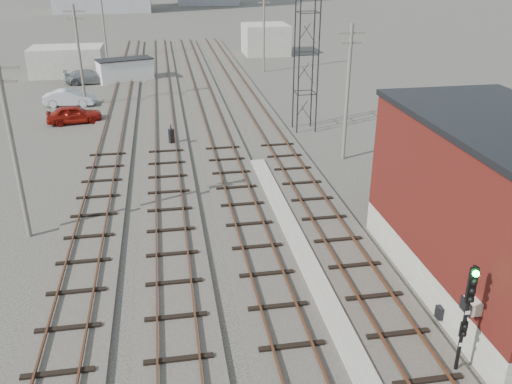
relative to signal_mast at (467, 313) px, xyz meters
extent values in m
plane|color=#282621|center=(-3.70, 52.64, -2.52)|extent=(320.00, 320.00, 0.00)
cube|color=#332D28|center=(-1.20, 31.64, -2.42)|extent=(3.20, 90.00, 0.20)
cube|color=#4C2816|center=(-1.92, 31.64, -2.19)|extent=(0.07, 90.00, 0.12)
cube|color=#4C2816|center=(-0.48, 31.64, -2.19)|extent=(0.07, 90.00, 0.12)
cube|color=#332D28|center=(-5.20, 31.64, -2.42)|extent=(3.20, 90.00, 0.20)
cube|color=#4C2816|center=(-5.92, 31.64, -2.19)|extent=(0.07, 90.00, 0.12)
cube|color=#4C2816|center=(-4.48, 31.64, -2.19)|extent=(0.07, 90.00, 0.12)
cube|color=#332D28|center=(-9.20, 31.64, -2.42)|extent=(3.20, 90.00, 0.20)
cube|color=#4C2816|center=(-9.92, 31.64, -2.19)|extent=(0.07, 90.00, 0.12)
cube|color=#4C2816|center=(-8.48, 31.64, -2.19)|extent=(0.07, 90.00, 0.12)
cube|color=#332D28|center=(-13.20, 31.64, -2.42)|extent=(3.20, 90.00, 0.20)
cube|color=#4C2816|center=(-13.92, 31.64, -2.19)|extent=(0.07, 90.00, 0.12)
cube|color=#4C2816|center=(-12.48, 31.64, -2.19)|extent=(0.07, 90.00, 0.12)
cube|color=gray|center=(-3.20, 6.64, -2.39)|extent=(0.90, 28.00, 0.26)
cube|color=gray|center=(3.80, 4.64, -1.77)|extent=(6.00, 12.00, 1.50)
cube|color=#4F1712|center=(3.80, 4.64, 1.73)|extent=(6.00, 12.00, 5.50)
cube|color=beige|center=(0.58, 0.64, -0.27)|extent=(0.45, 0.62, 0.45)
cube|color=black|center=(0.70, 2.64, -2.02)|extent=(0.20, 0.35, 0.50)
cylinder|color=black|center=(1.05, 26.89, 4.98)|extent=(0.10, 0.10, 15.00)
cylinder|color=black|center=(2.55, 26.89, 4.98)|extent=(0.10, 0.10, 15.00)
cylinder|color=black|center=(1.05, 28.39, 4.98)|extent=(0.10, 0.10, 15.00)
cylinder|color=black|center=(2.55, 28.39, 4.98)|extent=(0.10, 0.10, 15.00)
cylinder|color=#595147|center=(-16.20, 12.64, 1.98)|extent=(0.24, 0.24, 9.00)
cube|color=#595147|center=(-16.20, 12.64, 5.28)|extent=(1.40, 0.12, 0.12)
cylinder|color=#595147|center=(-16.20, 37.64, 1.98)|extent=(0.24, 0.24, 9.00)
cube|color=#595147|center=(-16.20, 37.64, 5.88)|extent=(1.80, 0.12, 0.12)
cube|color=#595147|center=(-16.20, 37.64, 5.28)|extent=(1.40, 0.12, 0.12)
cylinder|color=#595147|center=(-16.20, 62.64, 1.98)|extent=(0.24, 0.24, 9.00)
cylinder|color=#595147|center=(2.80, 20.64, 1.98)|extent=(0.24, 0.24, 9.00)
cube|color=#595147|center=(2.80, 20.64, 5.88)|extent=(1.80, 0.12, 0.12)
cube|color=#595147|center=(2.80, 20.64, 5.28)|extent=(1.40, 0.12, 0.12)
cylinder|color=#595147|center=(2.80, 50.64, 1.98)|extent=(0.24, 0.24, 9.00)
cube|color=#595147|center=(2.80, 50.64, 5.28)|extent=(1.40, 0.12, 0.12)
cube|color=gray|center=(-19.70, 52.64, -0.92)|extent=(8.00, 5.00, 3.20)
cube|color=gray|center=(5.30, 62.64, -0.52)|extent=(6.00, 6.00, 4.00)
cube|color=gray|center=(0.00, 0.03, -2.47)|extent=(0.40, 0.40, 0.10)
cylinder|color=black|center=(0.00, 0.03, -0.40)|extent=(0.13, 0.13, 4.24)
cube|color=black|center=(0.00, 0.01, 1.03)|extent=(0.28, 0.10, 1.27)
sphere|color=#0CE533|center=(0.00, -0.08, 1.51)|extent=(0.21, 0.21, 0.21)
sphere|color=black|center=(0.00, -0.08, 1.19)|extent=(0.21, 0.21, 0.21)
sphere|color=black|center=(0.00, -0.08, 0.87)|extent=(0.21, 0.21, 0.21)
sphere|color=black|center=(0.00, -0.08, 0.56)|extent=(0.21, 0.21, 0.21)
cube|color=black|center=(0.00, 0.01, -0.66)|extent=(0.23, 0.09, 0.58)
cube|color=white|center=(0.00, -0.05, 0.03)|extent=(0.17, 0.02, 0.13)
cube|color=white|center=(0.00, -0.05, -1.25)|extent=(0.17, 0.02, 0.13)
cube|color=black|center=(-8.75, 25.51, -1.84)|extent=(0.45, 0.45, 1.13)
cylinder|color=black|center=(-8.75, 25.51, -1.11)|extent=(0.09, 0.09, 0.34)
cube|color=silver|center=(-13.07, 48.05, -1.33)|extent=(6.18, 4.06, 2.38)
cube|color=black|center=(-13.07, 48.05, -0.09)|extent=(6.42, 4.30, 0.11)
imported|color=maroon|center=(-16.53, 32.64, -1.77)|extent=(4.64, 2.46, 1.50)
imported|color=#B1B5B9|center=(-17.67, 38.42, -1.77)|extent=(4.67, 1.96, 1.50)
imported|color=slate|center=(-16.93, 47.69, -1.78)|extent=(5.32, 2.64, 1.49)
camera|label=1|loc=(-9.07, -12.88, 10.55)|focal=38.00mm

